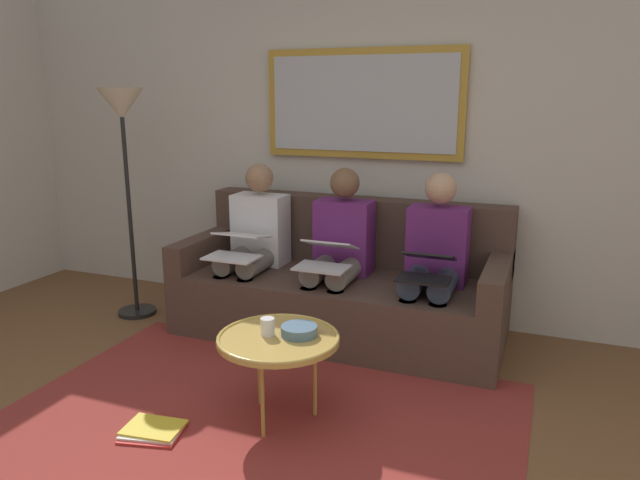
{
  "coord_description": "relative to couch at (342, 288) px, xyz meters",
  "views": [
    {
      "loc": [
        -1.3,
        1.57,
        1.62
      ],
      "look_at": [
        0.0,
        -1.7,
        0.75
      ],
      "focal_mm": 33.31,
      "sensor_mm": 36.0,
      "label": 1
    }
  ],
  "objects": [
    {
      "name": "wall_rear",
      "position": [
        0.0,
        -0.48,
        0.99
      ],
      "size": [
        6.0,
        0.12,
        2.6
      ],
      "primitive_type": "cube",
      "color": "beige",
      "rests_on": "ground_plane"
    },
    {
      "name": "area_rug",
      "position": [
        0.0,
        1.27,
        -0.31
      ],
      "size": [
        2.6,
        1.8,
        0.01
      ],
      "primitive_type": "cube",
      "color": "maroon",
      "rests_on": "ground_plane"
    },
    {
      "name": "couch",
      "position": [
        0.0,
        0.0,
        0.0
      ],
      "size": [
        2.2,
        0.9,
        0.9
      ],
      "color": "#4C382D",
      "rests_on": "ground_plane"
    },
    {
      "name": "framed_mirror",
      "position": [
        0.0,
        -0.39,
        1.24
      ],
      "size": [
        1.44,
        0.05,
        0.76
      ],
      "color": "#B7892D"
    },
    {
      "name": "coffee_table",
      "position": [
        -0.09,
        1.22,
        0.12
      ],
      "size": [
        0.61,
        0.61,
        0.46
      ],
      "color": "tan",
      "rests_on": "ground_plane"
    },
    {
      "name": "cup",
      "position": [
        -0.04,
        1.22,
        0.18
      ],
      "size": [
        0.07,
        0.07,
        0.09
      ],
      "primitive_type": "cylinder",
      "color": "silver",
      "rests_on": "coffee_table"
    },
    {
      "name": "bowl",
      "position": [
        -0.18,
        1.16,
        0.16
      ],
      "size": [
        0.18,
        0.18,
        0.05
      ],
      "primitive_type": "cylinder",
      "color": "slate",
      "rests_on": "coffee_table"
    },
    {
      "name": "person_left",
      "position": [
        -0.64,
        0.07,
        0.3
      ],
      "size": [
        0.38,
        0.58,
        1.14
      ],
      "color": "#66236B",
      "rests_on": "couch"
    },
    {
      "name": "laptop_black",
      "position": [
        -0.64,
        0.31,
        0.31
      ],
      "size": [
        0.31,
        0.34,
        0.15
      ],
      "color": "black"
    },
    {
      "name": "person_middle",
      "position": [
        0.0,
        0.07,
        0.3
      ],
      "size": [
        0.38,
        0.58,
        1.14
      ],
      "color": "#66236B",
      "rests_on": "couch"
    },
    {
      "name": "laptop_silver",
      "position": [
        0.0,
        0.3,
        0.32
      ],
      "size": [
        0.33,
        0.37,
        0.16
      ],
      "color": "silver"
    },
    {
      "name": "person_right",
      "position": [
        0.64,
        0.07,
        0.3
      ],
      "size": [
        0.38,
        0.58,
        1.14
      ],
      "color": "silver",
      "rests_on": "couch"
    },
    {
      "name": "laptop_white",
      "position": [
        0.64,
        0.31,
        0.32
      ],
      "size": [
        0.35,
        0.37,
        0.16
      ],
      "color": "white"
    },
    {
      "name": "magazine_stack",
      "position": [
        0.42,
        1.58,
        -0.29
      ],
      "size": [
        0.33,
        0.28,
        0.03
      ],
      "color": "red",
      "rests_on": "ground_plane"
    },
    {
      "name": "standing_lamp",
      "position": [
        1.55,
        0.27,
        1.06
      ],
      "size": [
        0.32,
        0.32,
        1.66
      ],
      "color": "black",
      "rests_on": "ground_plane"
    }
  ]
}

